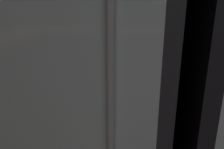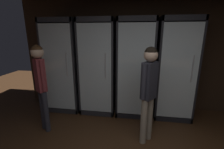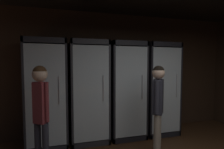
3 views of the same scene
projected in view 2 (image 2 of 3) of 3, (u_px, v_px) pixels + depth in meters
name	position (u px, v px, depth m)	size (l,w,h in m)	color
wall_back	(146.00, 51.00, 3.57)	(6.00, 0.06, 2.80)	#382619
cooler_far_left	(65.00, 67.00, 3.63)	(0.76, 0.68, 2.10)	#2B2B30
cooler_left	(99.00, 68.00, 3.51)	(0.76, 0.68, 2.10)	#2B2B30
cooler_center	(135.00, 69.00, 3.39)	(0.76, 0.68, 2.10)	black
cooler_right	(174.00, 70.00, 3.27)	(0.76, 0.68, 2.10)	black
shopper_near	(40.00, 78.00, 2.68)	(0.23, 0.21, 1.60)	#2D2D38
shopper_far	(149.00, 86.00, 2.39)	(0.27, 0.30, 1.60)	gray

